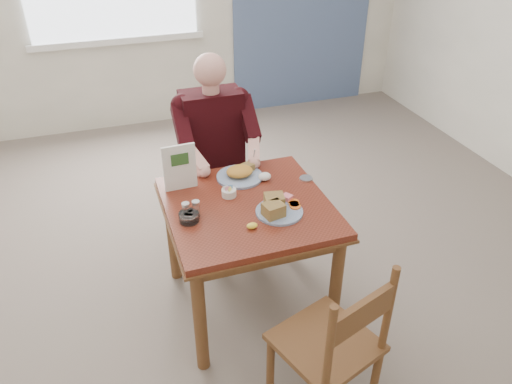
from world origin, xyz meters
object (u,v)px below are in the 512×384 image
object	(u,v)px
diner	(215,141)
near_plate	(277,208)
chair_far	(214,177)
far_plate	(240,173)
chair_near	(333,347)
table	(248,220)

from	to	relation	value
diner	near_plate	distance (m)	0.85
diner	near_plate	world-z (taller)	diner
chair_far	far_plate	distance (m)	0.59
diner	near_plate	size ratio (longest dim) A/B	4.92
chair_near	near_plate	size ratio (longest dim) A/B	3.38
table	near_plate	distance (m)	0.23
chair_near	far_plate	xyz separation A→B (m)	(-0.08, 1.16, 0.30)
near_plate	chair_far	bearing A→B (deg)	97.68
table	chair_far	world-z (taller)	chair_far
near_plate	far_plate	bearing A→B (deg)	100.56
chair_near	diner	bearing A→B (deg)	94.71
table	far_plate	distance (m)	0.33
diner	far_plate	bearing A→B (deg)	-83.65
diner	far_plate	distance (m)	0.42
table	chair_far	bearing A→B (deg)	90.00
chair_far	near_plate	distance (m)	0.99
chair_near	far_plate	size ratio (longest dim) A/B	2.60
chair_far	diner	distance (m)	0.34
chair_far	near_plate	world-z (taller)	chair_far
chair_far	near_plate	xyz separation A→B (m)	(0.13, -0.93, 0.30)
table	diner	distance (m)	0.73
chair_far	far_plate	world-z (taller)	chair_far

